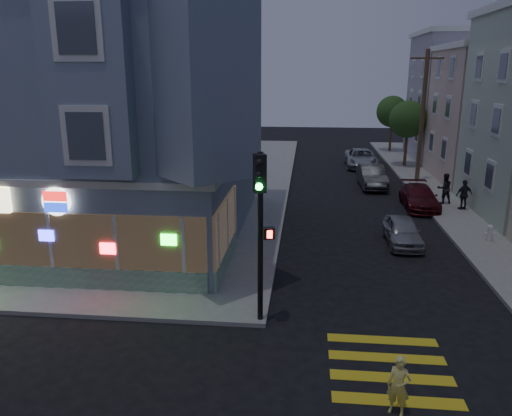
% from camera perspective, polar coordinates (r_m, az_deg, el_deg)
% --- Properties ---
extents(ground, '(120.00, 120.00, 0.00)m').
position_cam_1_polar(ground, '(14.79, -11.77, -16.47)').
color(ground, black).
rests_on(ground, ground).
extents(sidewalk_nw, '(33.00, 42.00, 0.15)m').
position_cam_1_polar(sidewalk_nw, '(39.85, -20.53, 3.34)').
color(sidewalk_nw, gray).
rests_on(sidewalk_nw, ground).
extents(corner_building, '(14.60, 14.60, 11.40)m').
position_cam_1_polar(corner_building, '(25.11, -18.24, 10.28)').
color(corner_building, slate).
rests_on(corner_building, sidewalk_nw).
extents(row_house_d, '(12.00, 8.60, 10.50)m').
position_cam_1_polar(row_house_d, '(48.46, 24.89, 11.25)').
color(row_house_d, '#978F9E').
rests_on(row_house_d, sidewalk_ne).
extents(utility_pole, '(2.20, 0.30, 9.00)m').
position_cam_1_polar(utility_pole, '(36.87, 18.49, 10.06)').
color(utility_pole, '#4C3826').
rests_on(utility_pole, sidewalk_ne).
extents(street_tree_near, '(3.00, 3.00, 5.30)m').
position_cam_1_polar(street_tree_near, '(42.84, 16.97, 9.66)').
color(street_tree_near, '#4C3826').
rests_on(street_tree_near, sidewalk_ne).
extents(street_tree_far, '(3.00, 3.00, 5.30)m').
position_cam_1_polar(street_tree_far, '(50.70, 15.30, 10.57)').
color(street_tree_far, '#4C3826').
rests_on(street_tree_far, sidewalk_ne).
extents(running_child, '(0.63, 0.54, 1.47)m').
position_cam_1_polar(running_child, '(12.61, 15.99, -18.96)').
color(running_child, '#E2DC73').
rests_on(running_child, ground).
extents(pedestrian_a, '(0.96, 0.80, 1.79)m').
position_cam_1_polar(pedestrian_a, '(31.43, 20.74, 2.11)').
color(pedestrian_a, black).
rests_on(pedestrian_a, sidewalk_ne).
extents(pedestrian_b, '(1.08, 0.71, 1.71)m').
position_cam_1_polar(pedestrian_b, '(30.40, 22.69, 1.41)').
color(pedestrian_b, black).
rests_on(pedestrian_b, sidewalk_ne).
extents(parked_car_a, '(1.49, 3.69, 1.26)m').
position_cam_1_polar(parked_car_a, '(23.87, 16.41, -2.56)').
color(parked_car_a, '#979A9E').
rests_on(parked_car_a, ground).
extents(parked_car_b, '(1.76, 4.65, 1.51)m').
position_cam_1_polar(parked_car_b, '(35.11, 13.11, 3.54)').
color(parked_car_b, '#343739').
rests_on(parked_car_b, ground).
extents(parked_car_c, '(1.88, 4.51, 1.30)m').
position_cam_1_polar(parked_car_c, '(30.48, 18.16, 1.19)').
color(parked_car_c, '#51121B').
rests_on(parked_car_c, ground).
extents(parked_car_d, '(2.49, 5.37, 1.49)m').
position_cam_1_polar(parked_car_d, '(42.39, 11.92, 5.58)').
color(parked_car_d, '#A4ABAF').
rests_on(parked_car_d, ground).
extents(traffic_signal, '(0.67, 0.60, 5.32)m').
position_cam_1_polar(traffic_signal, '(14.70, 0.54, -0.30)').
color(traffic_signal, black).
rests_on(traffic_signal, sidewalk_nw).
extents(fire_hydrant, '(0.44, 0.26, 0.77)m').
position_cam_1_polar(fire_hydrant, '(25.37, 25.15, -2.54)').
color(fire_hydrant, silver).
rests_on(fire_hydrant, sidewalk_ne).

